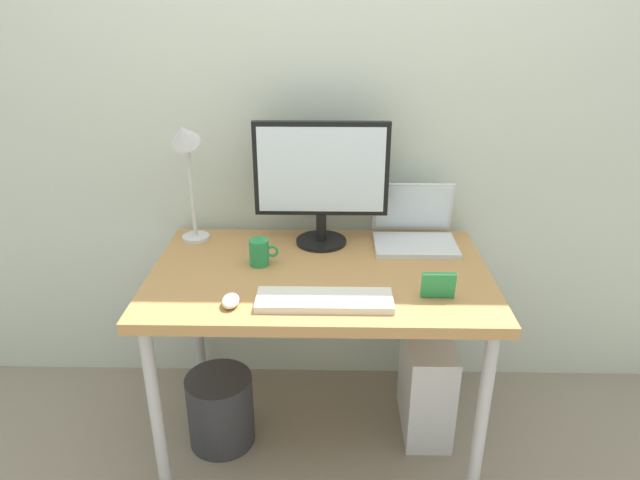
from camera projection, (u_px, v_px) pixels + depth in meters
ground_plane at (320, 432)px, 2.35m from camera, size 6.00×6.00×0.00m
back_wall at (322, 94)px, 2.23m from camera, size 4.40×0.04×2.60m
desk at (320, 287)px, 2.08m from camera, size 1.22×0.75×0.74m
monitor at (320, 177)px, 2.17m from camera, size 0.51×0.20×0.49m
laptop at (414, 229)px, 2.26m from camera, size 0.32×0.27×0.23m
desk_lamp at (186, 154)px, 2.15m from camera, size 0.11×0.16×0.50m
keyboard at (324, 300)px, 1.83m from camera, size 0.44×0.14×0.02m
mouse at (231, 301)px, 1.82m from camera, size 0.06×0.09×0.03m
coffee_mug at (260, 252)px, 2.08m from camera, size 0.11×0.07×0.10m
photo_frame at (438, 285)px, 1.85m from camera, size 0.11×0.03×0.09m
computer_tower at (426, 383)px, 2.31m from camera, size 0.18×0.36×0.42m
wastebasket at (221, 409)px, 2.26m from camera, size 0.26×0.26×0.30m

